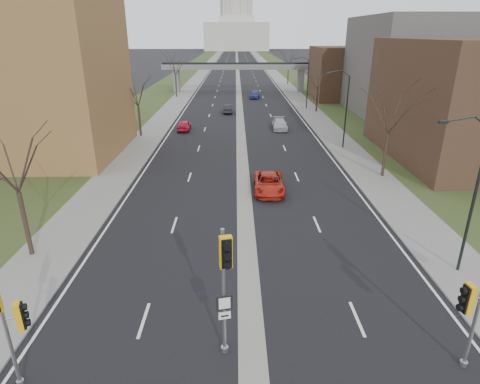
{
  "coord_description": "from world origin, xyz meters",
  "views": [
    {
      "loc": [
        -0.66,
        -13.22,
        12.5
      ],
      "look_at": [
        -0.43,
        9.12,
        3.63
      ],
      "focal_mm": 30.0,
      "sensor_mm": 36.0,
      "label": 1
    }
  ],
  "objects_px": {
    "signal_pole_left": "(7,315)",
    "car_left_near": "(184,125)",
    "car_right_near": "(269,183)",
    "car_right_mid": "(280,124)",
    "car_left_far": "(228,109)",
    "signal_pole_median": "(225,274)",
    "car_right_far": "(255,94)"
  },
  "relations": [
    {
      "from": "signal_pole_left",
      "to": "car_right_far",
      "type": "xyz_separation_m",
      "value": [
        11.93,
        72.3,
        -2.56
      ]
    },
    {
      "from": "car_left_near",
      "to": "car_left_far",
      "type": "height_order",
      "value": "car_left_near"
    },
    {
      "from": "car_right_near",
      "to": "car_right_mid",
      "type": "relative_size",
      "value": 1.11
    },
    {
      "from": "signal_pole_left",
      "to": "car_left_far",
      "type": "bearing_deg",
      "value": 62.75
    },
    {
      "from": "signal_pole_left",
      "to": "car_right_mid",
      "type": "height_order",
      "value": "signal_pole_left"
    },
    {
      "from": "car_right_near",
      "to": "signal_pole_median",
      "type": "bearing_deg",
      "value": -97.98
    },
    {
      "from": "signal_pole_median",
      "to": "car_right_mid",
      "type": "bearing_deg",
      "value": 67.98
    },
    {
      "from": "car_left_near",
      "to": "car_right_mid",
      "type": "height_order",
      "value": "car_left_near"
    },
    {
      "from": "signal_pole_left",
      "to": "signal_pole_median",
      "type": "distance_m",
      "value": 7.75
    },
    {
      "from": "signal_pole_left",
      "to": "car_left_near",
      "type": "height_order",
      "value": "signal_pole_left"
    },
    {
      "from": "signal_pole_left",
      "to": "car_left_near",
      "type": "xyz_separation_m",
      "value": [
        0.9,
        43.15,
        -2.64
      ]
    },
    {
      "from": "signal_pole_median",
      "to": "car_right_mid",
      "type": "distance_m",
      "value": 42.89
    },
    {
      "from": "car_left_near",
      "to": "car_right_near",
      "type": "xyz_separation_m",
      "value": [
        9.9,
        -23.06,
        0.03
      ]
    },
    {
      "from": "car_left_far",
      "to": "car_right_far",
      "type": "height_order",
      "value": "car_right_far"
    },
    {
      "from": "car_left_near",
      "to": "car_right_far",
      "type": "height_order",
      "value": "car_right_far"
    },
    {
      "from": "car_right_near",
      "to": "car_right_far",
      "type": "bearing_deg",
      "value": 90.52
    },
    {
      "from": "car_left_far",
      "to": "car_right_far",
      "type": "relative_size",
      "value": 0.9
    },
    {
      "from": "car_left_far",
      "to": "car_right_mid",
      "type": "height_order",
      "value": "car_right_mid"
    },
    {
      "from": "car_right_mid",
      "to": "car_left_near",
      "type": "bearing_deg",
      "value": -176.18
    },
    {
      "from": "car_right_near",
      "to": "car_right_far",
      "type": "height_order",
      "value": "car_right_far"
    },
    {
      "from": "signal_pole_median",
      "to": "car_right_near",
      "type": "xyz_separation_m",
      "value": [
        3.2,
        18.65,
        -3.27
      ]
    },
    {
      "from": "signal_pole_median",
      "to": "car_right_near",
      "type": "bearing_deg",
      "value": 67.02
    },
    {
      "from": "signal_pole_left",
      "to": "car_right_mid",
      "type": "distance_m",
      "value": 46.01
    },
    {
      "from": "car_right_mid",
      "to": "car_left_far",
      "type": "bearing_deg",
      "value": 122.44
    },
    {
      "from": "signal_pole_left",
      "to": "signal_pole_median",
      "type": "bearing_deg",
      "value": -9.65
    },
    {
      "from": "signal_pole_median",
      "to": "car_left_far",
      "type": "distance_m",
      "value": 54.74
    },
    {
      "from": "car_right_far",
      "to": "car_right_near",
      "type": "bearing_deg",
      "value": -84.11
    },
    {
      "from": "signal_pole_left",
      "to": "car_right_far",
      "type": "relative_size",
      "value": 1.11
    },
    {
      "from": "signal_pole_median",
      "to": "car_right_near",
      "type": "relative_size",
      "value": 1.08
    },
    {
      "from": "car_left_near",
      "to": "car_right_mid",
      "type": "relative_size",
      "value": 0.86
    },
    {
      "from": "car_right_near",
      "to": "car_right_mid",
      "type": "xyz_separation_m",
      "value": [
        3.33,
        23.61,
        -0.04
      ]
    },
    {
      "from": "car_left_far",
      "to": "signal_pole_median",
      "type": "bearing_deg",
      "value": 90.31
    }
  ]
}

